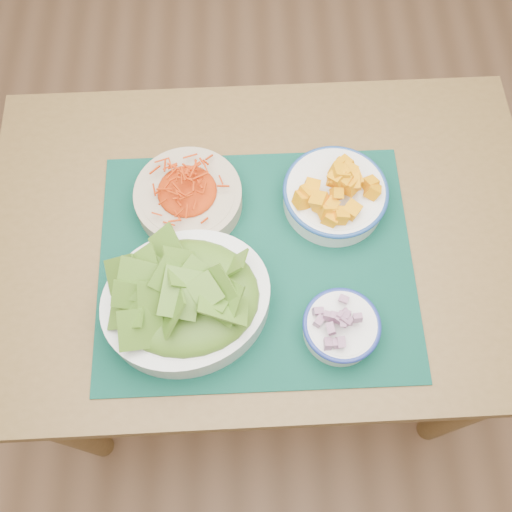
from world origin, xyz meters
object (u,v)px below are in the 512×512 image
Objects in this scene: lettuce_bowl at (185,297)px; onion_bowl at (341,326)px; placemat at (256,263)px; table at (263,258)px; squash_bowl at (336,191)px; carrot_bowl at (188,195)px.

onion_bowl is at bearing -29.88° from lettuce_bowl.
placemat is 0.20m from onion_bowl.
lettuce_bowl is at bearing -145.59° from placemat.
table is 0.22m from squash_bowl.
placemat is 3.62× the size of onion_bowl.
placemat is at bearing -45.49° from carrot_bowl.
placemat is at bearing -141.26° from squash_bowl.
placemat is 0.18m from carrot_bowl.
placemat is 2.79× the size of squash_bowl.
lettuce_bowl is at bearing -134.65° from table.
table is 4.62× the size of carrot_bowl.
squash_bowl is (0.28, -0.00, 0.01)m from carrot_bowl.
squash_bowl is 1.30× the size of onion_bowl.
placemat is 2.49× the size of carrot_bowl.
squash_bowl is 0.58× the size of lettuce_bowl.
carrot_bowl is 1.12× the size of squash_bowl.
placemat is at bearing -106.95° from table.
carrot_bowl reaches higher than table.
carrot_bowl is 0.37m from onion_bowl.
lettuce_bowl reaches higher than carrot_bowl.
squash_bowl reaches higher than carrot_bowl.
squash_bowl reaches higher than table.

